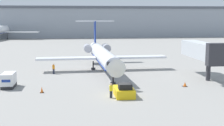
{
  "coord_description": "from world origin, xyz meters",
  "views": [
    {
      "loc": [
        -5.68,
        -38.0,
        10.01
      ],
      "look_at": [
        0.0,
        9.3,
        2.96
      ],
      "focal_mm": 50.0,
      "sensor_mm": 36.0,
      "label": 1
    }
  ],
  "objects_px": {
    "airplane_parked_far_left": "(0,30)",
    "pushback_tug": "(124,91)",
    "airplane_main": "(102,54)",
    "traffic_cone_left": "(42,90)",
    "worker_near_tug": "(111,90)",
    "worker_by_wing": "(54,69)",
    "jet_bridge": "(203,51)",
    "luggage_cart": "(9,80)",
    "traffic_cone_right": "(185,84)"
  },
  "relations": [
    {
      "from": "airplane_parked_far_left",
      "to": "pushback_tug",
      "type": "bearing_deg",
      "value": -69.89
    },
    {
      "from": "airplane_main",
      "to": "traffic_cone_left",
      "type": "distance_m",
      "value": 19.57
    },
    {
      "from": "worker_near_tug",
      "to": "airplane_parked_far_left",
      "type": "bearing_deg",
      "value": 109.19
    },
    {
      "from": "airplane_main",
      "to": "airplane_parked_far_left",
      "type": "height_order",
      "value": "airplane_parked_far_left"
    },
    {
      "from": "worker_by_wing",
      "to": "jet_bridge",
      "type": "distance_m",
      "value": 25.77
    },
    {
      "from": "airplane_main",
      "to": "traffic_cone_left",
      "type": "bearing_deg",
      "value": -119.64
    },
    {
      "from": "worker_by_wing",
      "to": "traffic_cone_left",
      "type": "bearing_deg",
      "value": -92.74
    },
    {
      "from": "airplane_main",
      "to": "airplane_parked_far_left",
      "type": "distance_m",
      "value": 94.47
    },
    {
      "from": "worker_near_tug",
      "to": "worker_by_wing",
      "type": "distance_m",
      "value": 19.49
    },
    {
      "from": "luggage_cart",
      "to": "airplane_parked_far_left",
      "type": "relative_size",
      "value": 0.1
    },
    {
      "from": "traffic_cone_left",
      "to": "pushback_tug",
      "type": "bearing_deg",
      "value": -16.74
    },
    {
      "from": "traffic_cone_right",
      "to": "airplane_parked_far_left",
      "type": "relative_size",
      "value": 0.02
    },
    {
      "from": "pushback_tug",
      "to": "airplane_parked_far_left",
      "type": "xyz_separation_m",
      "value": [
        -39.01,
        106.51,
        3.57
      ]
    },
    {
      "from": "traffic_cone_right",
      "to": "airplane_parked_far_left",
      "type": "bearing_deg",
      "value": 115.53
    },
    {
      "from": "pushback_tug",
      "to": "worker_near_tug",
      "type": "relative_size",
      "value": 2.1
    },
    {
      "from": "airplane_parked_far_left",
      "to": "worker_near_tug",
      "type": "bearing_deg",
      "value": -70.81
    },
    {
      "from": "pushback_tug",
      "to": "traffic_cone_right",
      "type": "height_order",
      "value": "pushback_tug"
    },
    {
      "from": "airplane_main",
      "to": "jet_bridge",
      "type": "relative_size",
      "value": 2.42
    },
    {
      "from": "airplane_main",
      "to": "traffic_cone_right",
      "type": "xyz_separation_m",
      "value": [
        10.69,
        -15.49,
        -2.7
      ]
    },
    {
      "from": "airplane_main",
      "to": "luggage_cart",
      "type": "bearing_deg",
      "value": -138.25
    },
    {
      "from": "airplane_main",
      "to": "pushback_tug",
      "type": "xyz_separation_m",
      "value": [
        0.99,
        -20.04,
        -2.34
      ]
    },
    {
      "from": "worker_near_tug",
      "to": "jet_bridge",
      "type": "distance_m",
      "value": 20.45
    },
    {
      "from": "worker_by_wing",
      "to": "traffic_cone_right",
      "type": "xyz_separation_m",
      "value": [
        19.61,
        -12.51,
        -0.67
      ]
    },
    {
      "from": "jet_bridge",
      "to": "traffic_cone_left",
      "type": "bearing_deg",
      "value": -163.24
    },
    {
      "from": "traffic_cone_left",
      "to": "worker_near_tug",
      "type": "bearing_deg",
      "value": -23.29
    },
    {
      "from": "traffic_cone_right",
      "to": "airplane_parked_far_left",
      "type": "height_order",
      "value": "airplane_parked_far_left"
    },
    {
      "from": "traffic_cone_left",
      "to": "airplane_parked_far_left",
      "type": "distance_m",
      "value": 107.24
    },
    {
      "from": "jet_bridge",
      "to": "airplane_parked_far_left",
      "type": "bearing_deg",
      "value": 119.38
    },
    {
      "from": "traffic_cone_left",
      "to": "jet_bridge",
      "type": "bearing_deg",
      "value": 16.76
    },
    {
      "from": "worker_near_tug",
      "to": "traffic_cone_left",
      "type": "xyz_separation_m",
      "value": [
        -8.85,
        3.81,
        -0.6
      ]
    },
    {
      "from": "airplane_parked_far_left",
      "to": "luggage_cart",
      "type": "bearing_deg",
      "value": -76.77
    },
    {
      "from": "airplane_parked_far_left",
      "to": "jet_bridge",
      "type": "height_order",
      "value": "airplane_parked_far_left"
    },
    {
      "from": "airplane_main",
      "to": "jet_bridge",
      "type": "xyz_separation_m",
      "value": [
        15.84,
        -9.19,
        1.45
      ]
    },
    {
      "from": "pushback_tug",
      "to": "jet_bridge",
      "type": "distance_m",
      "value": 18.77
    },
    {
      "from": "luggage_cart",
      "to": "traffic_cone_left",
      "type": "relative_size",
      "value": 4.17
    },
    {
      "from": "luggage_cart",
      "to": "traffic_cone_right",
      "type": "distance_m",
      "value": 25.43
    },
    {
      "from": "airplane_main",
      "to": "traffic_cone_left",
      "type": "relative_size",
      "value": 37.84
    },
    {
      "from": "airplane_main",
      "to": "airplane_parked_far_left",
      "type": "bearing_deg",
      "value": 113.73
    },
    {
      "from": "jet_bridge",
      "to": "worker_by_wing",
      "type": "bearing_deg",
      "value": 165.92
    },
    {
      "from": "airplane_main",
      "to": "jet_bridge",
      "type": "distance_m",
      "value": 18.37
    },
    {
      "from": "jet_bridge",
      "to": "worker_near_tug",
      "type": "bearing_deg",
      "value": -145.32
    },
    {
      "from": "worker_near_tug",
      "to": "worker_by_wing",
      "type": "bearing_deg",
      "value": 114.84
    },
    {
      "from": "traffic_cone_left",
      "to": "worker_by_wing",
      "type": "bearing_deg",
      "value": 87.26
    },
    {
      "from": "worker_by_wing",
      "to": "pushback_tug",
      "type": "bearing_deg",
      "value": -59.82
    },
    {
      "from": "worker_by_wing",
      "to": "jet_bridge",
      "type": "xyz_separation_m",
      "value": [
        24.77,
        -6.21,
        3.48
      ]
    },
    {
      "from": "pushback_tug",
      "to": "airplane_parked_far_left",
      "type": "height_order",
      "value": "airplane_parked_far_left"
    },
    {
      "from": "worker_near_tug",
      "to": "jet_bridge",
      "type": "relative_size",
      "value": 0.15
    },
    {
      "from": "airplane_parked_far_left",
      "to": "airplane_main",
      "type": "bearing_deg",
      "value": -66.27
    },
    {
      "from": "pushback_tug",
      "to": "traffic_cone_left",
      "type": "relative_size",
      "value": 4.8
    },
    {
      "from": "worker_near_tug",
      "to": "airplane_parked_far_left",
      "type": "distance_m",
      "value": 113.49
    }
  ]
}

